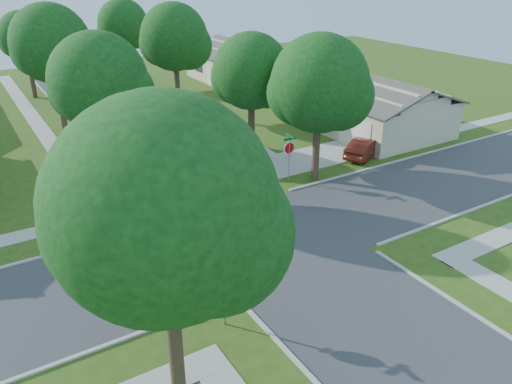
{
  "coord_description": "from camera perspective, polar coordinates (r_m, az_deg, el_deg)",
  "views": [
    {
      "loc": [
        -11.34,
        -17.73,
        12.24
      ],
      "look_at": [
        0.49,
        1.56,
        1.6
      ],
      "focal_mm": 35.0,
      "sensor_mm": 36.0,
      "label": 1
    }
  ],
  "objects": [
    {
      "name": "house_ne_far",
      "position": [
        55.18,
        -1.2,
        13.97
      ],
      "size": [
        8.42,
        13.6,
        4.23
      ],
      "color": "#B3A88D",
      "rests_on": "ground"
    },
    {
      "name": "tree_e_mid",
      "position": [
        42.37,
        -9.25,
        16.75
      ],
      "size": [
        5.59,
        5.4,
        9.21
      ],
      "color": "#38281C",
      "rests_on": "ground"
    },
    {
      "name": "tree_sw_corner",
      "position": [
        12.89,
        -10.23,
        -2.88
      ],
      "size": [
        6.21,
        6.0,
        9.55
      ],
      "color": "#38281C",
      "rests_on": "ground"
    },
    {
      "name": "car_curb_west",
      "position": [
        50.95,
        -20.33,
        10.61
      ],
      "size": [
        2.62,
        5.34,
        1.49
      ],
      "primitive_type": "imported",
      "rotation": [
        0.0,
        0.0,
        3.25
      ],
      "color": "black",
      "rests_on": "ground"
    },
    {
      "name": "stop_sign_sw",
      "position": [
        17.84,
        -3.76,
        -9.81
      ],
      "size": [
        1.05,
        0.8,
        2.98
      ],
      "color": "gray",
      "rests_on": "ground"
    },
    {
      "name": "tree_w_near",
      "position": [
        28.23,
        -17.39,
        11.53
      ],
      "size": [
        5.38,
        5.2,
        8.97
      ],
      "color": "#38281C",
      "rests_on": "ground"
    },
    {
      "name": "car_driveway",
      "position": [
        34.58,
        12.28,
        5.0
      ],
      "size": [
        4.14,
        2.88,
        1.29
      ],
      "primitive_type": "imported",
      "rotation": [
        0.0,
        0.0,
        2.0
      ],
      "color": "#5C1A13",
      "rests_on": "ground"
    },
    {
      "name": "tree_e_far",
      "position": [
        54.54,
        -14.87,
        17.81
      ],
      "size": [
        5.17,
        5.0,
        8.72
      ],
      "color": "#38281C",
      "rests_on": "ground"
    },
    {
      "name": "tree_ne_corner",
      "position": [
        28.96,
        7.34,
        11.71
      ],
      "size": [
        5.8,
        5.6,
        8.66
      ],
      "color": "#38281C",
      "rests_on": "ground"
    },
    {
      "name": "stop_sign_ne",
      "position": [
        29.4,
        3.81,
        4.81
      ],
      "size": [
        1.05,
        0.8,
        2.98
      ],
      "color": "gray",
      "rests_on": "ground"
    },
    {
      "name": "sidewalk_ne",
      "position": [
        48.64,
        -9.61,
        10.29
      ],
      "size": [
        1.2,
        40.0,
        0.04
      ],
      "primitive_type": "cube",
      "color": "#9E9B91",
      "rests_on": "ground"
    },
    {
      "name": "tree_e_near",
      "position": [
        31.89,
        -0.48,
        13.24
      ],
      "size": [
        4.97,
        4.8,
        8.28
      ],
      "color": "#38281C",
      "rests_on": "ground"
    },
    {
      "name": "tree_w_far",
      "position": [
        52.6,
        -24.91,
        15.62
      ],
      "size": [
        4.76,
        4.6,
        8.04
      ],
      "color": "#38281C",
      "rests_on": "ground"
    },
    {
      "name": "road_ns",
      "position": [
        24.34,
        0.94,
        -5.0
      ],
      "size": [
        7.0,
        100.0,
        0.02
      ],
      "primitive_type": "cube",
      "color": "#333335",
      "rests_on": "ground"
    },
    {
      "name": "sidewalk_nw",
      "position": [
        45.71,
        -23.94,
        7.51
      ],
      "size": [
        1.2,
        40.0,
        0.04
      ],
      "primitive_type": "cube",
      "color": "#9E9B91",
      "rests_on": "ground"
    },
    {
      "name": "ground",
      "position": [
        24.35,
        0.94,
        -5.01
      ],
      "size": [
        100.0,
        100.0,
        0.0
      ],
      "primitive_type": "plane",
      "color": "#2B4D15",
      "rests_on": "ground"
    },
    {
      "name": "car_curb_east",
      "position": [
        44.87,
        -14.41,
        9.57
      ],
      "size": [
        2.26,
        4.61,
        1.51
      ],
      "primitive_type": "imported",
      "rotation": [
        0.0,
        0.0,
        -0.11
      ],
      "color": "black",
      "rests_on": "ground"
    },
    {
      "name": "house_ne_near",
      "position": [
        41.07,
        11.8,
        9.52
      ],
      "size": [
        8.42,
        13.6,
        4.23
      ],
      "color": "#B3A88D",
      "rests_on": "ground"
    },
    {
      "name": "tree_w_mid",
      "position": [
        39.73,
        -22.27,
        15.08
      ],
      "size": [
        5.8,
        5.6,
        9.56
      ],
      "color": "#38281C",
      "rests_on": "ground"
    },
    {
      "name": "driveway",
      "position": [
        33.7,
        5.84,
        3.8
      ],
      "size": [
        8.8,
        3.6,
        0.05
      ],
      "primitive_type": "cube",
      "color": "#9E9B91",
      "rests_on": "ground"
    }
  ]
}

